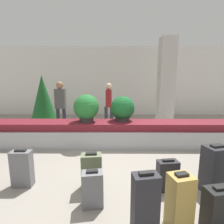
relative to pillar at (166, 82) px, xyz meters
The scene contains 17 objects.
ground_plane 4.68m from the pillar, 117.21° to the right, with size 18.00×18.00×0.00m, color gray.
back_wall 2.71m from the pillar, 137.89° to the left, with size 18.00×0.06×3.20m.
carousel 3.31m from the pillar, 131.46° to the right, with size 7.31×0.83×0.62m.
pillar is the anchor object (origin of this frame).
suitcase_0 5.50m from the pillar, 129.74° to the right, with size 0.31×0.16×0.61m.
suitcase_2 5.25m from the pillar, 116.35° to the right, with size 0.30×0.22×0.51m.
suitcase_3 4.95m from the pillar, 118.96° to the right, with size 0.33×0.23×0.59m.
suitcase_4 5.46m from the pillar, 108.12° to the right, with size 0.29×0.21×0.78m.
suitcase_5 4.44m from the pillar, 96.41° to the right, with size 0.38×0.34×0.74m.
suitcase_6 5.20m from the pillar, 104.17° to the right, with size 0.29×0.27×0.67m.
suitcase_7 5.14m from the pillar, 99.15° to the right, with size 0.37×0.25×0.52m.
suitcase_8 4.56m from the pillar, 105.39° to the right, with size 0.33×0.21×0.50m.
potted_plant_0 2.84m from the pillar, 128.98° to the right, with size 0.62×0.62×0.65m.
potted_plant_1 3.56m from the pillar, 139.42° to the right, with size 0.64×0.64×0.70m.
traveler_0 2.32m from the pillar, 164.30° to the right, with size 0.31×0.34×1.56m.
traveler_1 3.88m from the pillar, 162.70° to the right, with size 0.33×0.23×1.62m.
decorated_tree 4.53m from the pillar, behind, with size 0.93×0.93×1.84m.
Camera 1 is at (0.03, -2.73, 1.66)m, focal length 28.00 mm.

